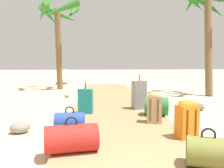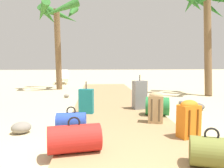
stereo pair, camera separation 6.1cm
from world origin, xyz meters
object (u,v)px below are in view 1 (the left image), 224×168
(duffel_bag_red, at_px, (71,138))
(backpack_orange, at_px, (187,118))
(backpack_tan, at_px, (155,107))
(duffel_bag_blue, at_px, (70,120))
(suitcase_teal, at_px, (86,101))
(duffel_bag_olive, at_px, (208,152))
(duffel_bag_green, at_px, (156,106))
(palm_tree_far_left, at_px, (58,21))
(suitcase_grey, at_px, (139,95))
(palm_tree_far_right, at_px, (209,9))
(lounge_chair, at_px, (63,78))

(duffel_bag_red, relative_size, backpack_orange, 1.24)
(backpack_tan, xyz_separation_m, duffel_bag_blue, (-1.58, -0.29, -0.17))
(suitcase_teal, bearing_deg, duffel_bag_olive, -62.24)
(duffel_bag_red, relative_size, duffel_bag_green, 1.25)
(backpack_orange, xyz_separation_m, palm_tree_far_left, (-3.02, 6.98, 2.62))
(suitcase_grey, height_order, duffel_bag_blue, suitcase_grey)
(palm_tree_far_left, bearing_deg, palm_tree_far_right, -19.80)
(palm_tree_far_left, bearing_deg, duffel_bag_green, -61.73)
(duffel_bag_green, bearing_deg, palm_tree_far_right, 50.90)
(lounge_chair, bearing_deg, palm_tree_far_left, -84.50)
(duffel_bag_red, distance_m, duffel_bag_blue, 1.09)
(duffel_bag_olive, height_order, palm_tree_far_right, palm_tree_far_right)
(backpack_tan, bearing_deg, duffel_bag_blue, -169.69)
(backpack_tan, relative_size, duffel_bag_green, 1.02)
(duffel_bag_olive, height_order, palm_tree_far_left, palm_tree_far_left)
(duffel_bag_red, xyz_separation_m, duffel_bag_green, (1.63, 1.97, 0.02))
(suitcase_teal, bearing_deg, duffel_bag_green, -10.75)
(backpack_tan, distance_m, duffel_bag_blue, 1.62)
(duffel_bag_blue, bearing_deg, duffel_bag_olive, -43.65)
(palm_tree_far_left, bearing_deg, lounge_chair, 95.50)
(backpack_tan, relative_size, duffel_bag_blue, 1.14)
(duffel_bag_red, bearing_deg, palm_tree_far_left, 99.96)
(lounge_chair, bearing_deg, backpack_tan, -71.40)
(suitcase_grey, distance_m, duffel_bag_blue, 2.23)
(duffel_bag_red, distance_m, lounge_chair, 10.47)
(suitcase_teal, bearing_deg, lounge_chair, 101.62)
(suitcase_grey, xyz_separation_m, palm_tree_far_left, (-2.69, 4.75, 2.58))
(duffel_bag_olive, xyz_separation_m, backpack_tan, (-0.12, 1.91, 0.14))
(backpack_tan, bearing_deg, lounge_chair, 108.60)
(duffel_bag_green, bearing_deg, backpack_tan, -108.15)
(backpack_tan, distance_m, palm_tree_far_left, 7.16)
(duffel_bag_red, distance_m, palm_tree_far_left, 8.04)
(palm_tree_far_right, height_order, lounge_chair, palm_tree_far_right)
(backpack_tan, height_order, duffel_bag_blue, backpack_tan)
(backpack_orange, bearing_deg, suitcase_teal, 132.15)
(duffel_bag_olive, xyz_separation_m, palm_tree_far_right, (2.85, 5.92, 2.91))
(backpack_orange, bearing_deg, palm_tree_far_left, 113.39)
(backpack_tan, distance_m, duffel_bag_green, 0.65)
(duffel_bag_green, relative_size, palm_tree_far_right, 0.14)
(duffel_bag_green, height_order, duffel_bag_blue, duffel_bag_green)
(duffel_bag_olive, relative_size, palm_tree_far_left, 0.14)
(backpack_tan, relative_size, palm_tree_far_right, 0.15)
(duffel_bag_olive, distance_m, backpack_orange, 1.02)
(suitcase_teal, xyz_separation_m, backpack_tan, (1.36, -0.90, 0.03))
(duffel_bag_green, bearing_deg, lounge_chair, 111.03)
(duffel_bag_blue, bearing_deg, palm_tree_far_right, 43.39)
(palm_tree_far_left, bearing_deg, backpack_tan, -65.69)
(backpack_tan, xyz_separation_m, palm_tree_far_left, (-2.74, 6.07, 2.62))
(backpack_tan, xyz_separation_m, duffel_bag_green, (0.20, 0.60, -0.11))
(duffel_bag_green, bearing_deg, duffel_bag_olive, -91.80)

